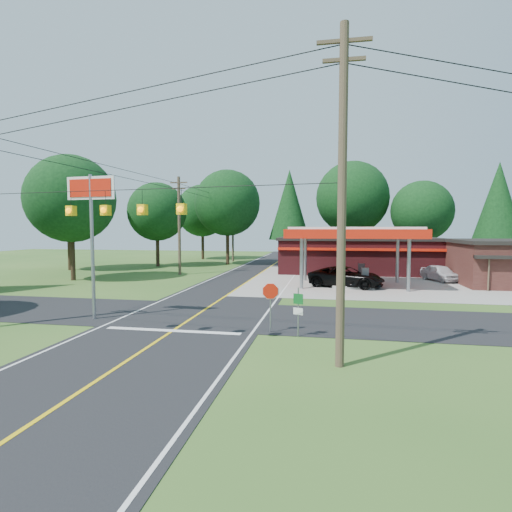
% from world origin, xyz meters
% --- Properties ---
extents(ground, '(120.00, 120.00, 0.00)m').
position_xyz_m(ground, '(0.00, 0.00, 0.00)').
color(ground, '#2C551E').
rests_on(ground, ground).
extents(main_highway, '(8.00, 120.00, 0.02)m').
position_xyz_m(main_highway, '(0.00, 0.00, 0.01)').
color(main_highway, black).
rests_on(main_highway, ground).
extents(cross_road, '(70.00, 7.00, 0.02)m').
position_xyz_m(cross_road, '(0.00, 0.00, 0.01)').
color(cross_road, black).
rests_on(cross_road, ground).
extents(lane_center_yellow, '(0.15, 110.00, 0.00)m').
position_xyz_m(lane_center_yellow, '(0.00, 0.00, 0.03)').
color(lane_center_yellow, yellow).
rests_on(lane_center_yellow, main_highway).
extents(gas_canopy, '(10.60, 7.40, 4.88)m').
position_xyz_m(gas_canopy, '(9.00, 13.00, 4.27)').
color(gas_canopy, gray).
rests_on(gas_canopy, ground).
extents(convenience_store, '(16.40, 7.55, 3.80)m').
position_xyz_m(convenience_store, '(10.00, 22.98, 1.92)').
color(convenience_store, '#58191E').
rests_on(convenience_store, ground).
extents(utility_pole_near_right, '(1.80, 0.30, 11.50)m').
position_xyz_m(utility_pole_near_right, '(7.50, -7.00, 5.96)').
color(utility_pole_near_right, '#473828').
rests_on(utility_pole_near_right, ground).
extents(utility_pole_far_left, '(1.80, 0.30, 10.00)m').
position_xyz_m(utility_pole_far_left, '(-8.00, 18.00, 5.20)').
color(utility_pole_far_left, '#473828').
rests_on(utility_pole_far_left, ground).
extents(utility_pole_north, '(0.30, 0.30, 9.50)m').
position_xyz_m(utility_pole_north, '(-6.50, 35.00, 4.75)').
color(utility_pole_north, '#473828').
rests_on(utility_pole_north, ground).
extents(overhead_beacons, '(17.04, 2.04, 1.03)m').
position_xyz_m(overhead_beacons, '(-1.00, -6.00, 6.21)').
color(overhead_beacons, black).
rests_on(overhead_beacons, ground).
extents(treeline_backdrop, '(70.27, 51.59, 13.30)m').
position_xyz_m(treeline_backdrop, '(0.82, 24.01, 7.49)').
color(treeline_backdrop, '#332316').
rests_on(treeline_backdrop, ground).
extents(suv_car, '(7.30, 7.30, 1.66)m').
position_xyz_m(suv_car, '(8.50, 12.06, 0.83)').
color(suv_car, black).
rests_on(suv_car, ground).
extents(sedan_car, '(5.49, 5.49, 1.46)m').
position_xyz_m(sedan_car, '(17.00, 17.34, 0.73)').
color(sedan_car, silver).
rests_on(sedan_car, ground).
extents(big_stop_sign, '(2.79, 0.35, 7.53)m').
position_xyz_m(big_stop_sign, '(-5.00, -2.01, 5.67)').
color(big_stop_sign, gray).
rests_on(big_stop_sign, ground).
extents(octagonal_stop_sign, '(0.80, 0.21, 2.33)m').
position_xyz_m(octagonal_stop_sign, '(4.50, -3.01, 1.73)').
color(octagonal_stop_sign, gray).
rests_on(octagonal_stop_sign, ground).
extents(route_sign_post, '(0.43, 0.19, 2.20)m').
position_xyz_m(route_sign_post, '(5.80, -3.52, 1.31)').
color(route_sign_post, gray).
rests_on(route_sign_post, ground).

